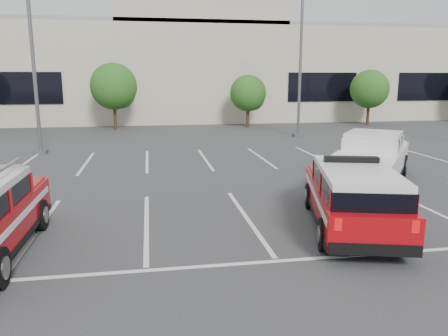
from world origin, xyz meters
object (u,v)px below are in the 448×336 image
Objects in this scene: light_pole_left at (32,48)px; white_pickup at (370,164)px; convention_building at (176,68)px; tree_mid_right at (249,95)px; tree_mid_left at (115,88)px; tree_right at (370,90)px; light_pole_mid at (301,55)px; fire_chief_suv at (352,201)px.

white_pickup is (13.23, -8.82, -4.46)m from light_pole_left.
tree_mid_right is (4.91, -9.82, -2.22)m from convention_building.
tree_mid_left is at bearing -117.40° from convention_building.
tree_right is at bearing 99.13° from white_pickup.
light_pole_mid is at bearing -26.92° from tree_mid_left.
light_pole_mid reaches higher than white_pickup.
light_pole_mid is at bearing 14.93° from light_pole_left.
tree_mid_left reaches higher than fire_chief_suv.
tree_right is at bearing -33.37° from convention_building.
tree_mid_left is 0.47× the size of light_pole_mid.
tree_mid_right is 18.95m from white_pickup.
tree_mid_right is at bearing 107.52° from light_pole_mid.
tree_mid_right is 0.67× the size of white_pickup.
fire_chief_suv is at bearing -104.90° from light_pole_mid.
light_pole_mid reaches higher than fire_chief_suv.
tree_mid_left reaches higher than white_pickup.
tree_right is at bearing 23.51° from light_pole_left.
tree_mid_right is at bearing 37.50° from light_pole_left.
light_pole_left is 17.40m from fire_chief_suv.
tree_right is (20.00, -0.00, -0.27)m from tree_mid_left.
tree_mid_right is 0.74× the size of fire_chief_suv.
fire_chief_suv is (10.42, -13.21, -4.46)m from light_pole_left.
white_pickup is (-1.77, -12.82, -4.46)m from light_pole_mid.
convention_building is at bearing 62.60° from tree_mid_left.
convention_building is 29.40m from white_pickup.
tree_mid_left is 13.53m from light_pole_mid.
convention_building is at bearing 109.04° from fire_chief_suv.
light_pole_left is (-8.18, -19.86, 0.47)m from convention_building.
tree_mid_right is 0.39× the size of light_pole_mid.
convention_building reaches higher than fire_chief_suv.
tree_mid_right is 0.39× the size of light_pole_left.
tree_mid_right is 6.88m from light_pole_mid.
light_pole_mid reaches higher than tree_right.
white_pickup is (2.81, 4.39, -0.00)m from fire_chief_suv.
light_pole_mid is (1.91, -6.05, 2.68)m from tree_mid_right.
fire_chief_suv is at bearing -86.13° from convention_building.
convention_building is 11.15× the size of fire_chief_suv.
convention_building is 15.04× the size of tree_mid_right.
tree_mid_left is 10.73m from light_pole_left.
white_pickup is at bearing -117.60° from tree_right.
convention_building is at bearing 146.63° from tree_right.
light_pole_left is at bearing -107.10° from tree_mid_left.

